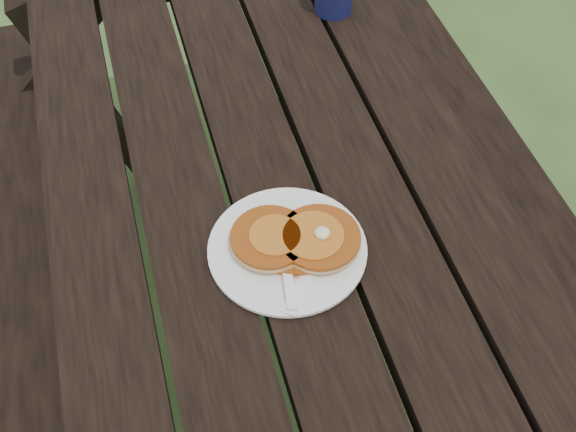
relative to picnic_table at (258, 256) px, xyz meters
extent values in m
plane|color=#31491F|center=(0.00, 0.00, -0.37)|extent=(60.00, 60.00, 0.00)
cube|color=black|center=(0.00, 0.00, 0.36)|extent=(0.75, 1.80, 0.04)
cube|color=black|center=(0.55, 0.00, 0.06)|extent=(0.25, 1.80, 0.04)
cylinder|color=white|center=(-0.01, -0.28, 0.39)|extent=(0.28, 0.28, 0.01)
cylinder|color=#994411|center=(0.00, -0.27, 0.40)|extent=(0.13, 0.13, 0.01)
cylinder|color=#994411|center=(-0.04, -0.26, 0.41)|extent=(0.12, 0.12, 0.01)
cylinder|color=#994411|center=(0.04, -0.28, 0.41)|extent=(0.13, 0.13, 0.01)
cylinder|color=#9C5316|center=(0.03, -0.28, 0.42)|extent=(0.10, 0.10, 0.00)
ellipsoid|color=#F4E59E|center=(0.04, -0.28, 0.42)|extent=(0.02, 0.02, 0.02)
cube|color=white|center=(0.01, -0.33, 0.39)|extent=(0.13, 0.15, 0.00)
camera|label=1|loc=(-0.19, -0.93, 1.30)|focal=45.00mm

